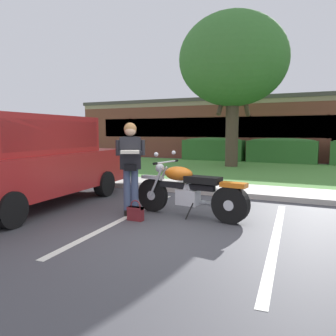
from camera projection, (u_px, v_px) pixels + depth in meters
ground_plane at (173, 227)px, 5.48m from camera, size 140.00×140.00×0.00m
curb_strip at (225, 194)px, 8.15m from camera, size 60.00×0.20×0.12m
concrete_walk at (234, 189)px, 8.91m from camera, size 60.00×1.50×0.08m
grass_lawn at (265, 171)px, 12.99m from camera, size 60.00×7.62×0.06m
stall_stripe_0 at (126, 218)px, 6.10m from camera, size 0.51×4.39×0.01m
stall_stripe_1 at (276, 237)px, 4.98m from camera, size 0.51×4.39×0.01m
motorcycle at (193, 191)px, 6.07m from camera, size 2.24×0.82×1.18m
rider_person at (131, 161)px, 6.20m from camera, size 0.60×0.67×1.70m
handbag at (136, 212)px, 5.90m from camera, size 0.28×0.13×0.36m
parked_suv_adjacent at (28, 160)px, 6.97m from camera, size 2.36×4.99×1.86m
shade_tree at (233, 61)px, 14.13m from camera, size 4.53×4.53×6.45m
hedge_left at (213, 149)px, 17.85m from camera, size 3.21×0.90×1.24m
hedge_center_left at (282, 150)px, 16.36m from camera, size 3.25×0.90×1.24m
brick_building at (265, 129)px, 21.74m from camera, size 21.99×8.94×3.44m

